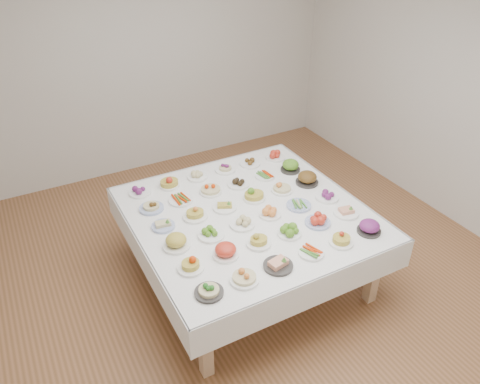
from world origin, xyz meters
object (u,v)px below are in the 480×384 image
dish_0 (209,289)px  dish_35 (275,155)px  display_table (248,218)px  dish_18 (163,224)px

dish_0 → dish_35: (1.50, 1.50, -0.00)m
display_table → dish_0: bearing=-134.4°
display_table → dish_35: size_ratio=9.76×
dish_35 → display_table: bearing=-135.5°
display_table → dish_18: 0.77m
display_table → dish_18: bearing=168.9°
dish_0 → dish_35: dish_0 is taller
dish_0 → dish_35: size_ratio=1.00×
dish_18 → dish_35: size_ratio=0.96×
dish_0 → dish_18: 0.91m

